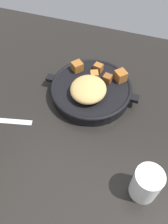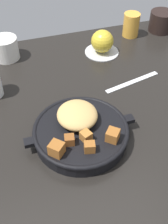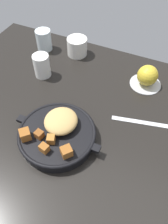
{
  "view_description": "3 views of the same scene",
  "coord_description": "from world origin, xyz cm",
  "px_view_note": "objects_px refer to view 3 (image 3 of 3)",
  "views": [
    {
      "loc": [
        -16.69,
        38.23,
        56.69
      ],
      "look_at": [
        -4.8,
        2.05,
        5.53
      ],
      "focal_mm": 38.47,
      "sensor_mm": 36.0,
      "label": 1
    },
    {
      "loc": [
        -17.43,
        -55.9,
        58.0
      ],
      "look_at": [
        -0.71,
        -2.54,
        3.04
      ],
      "focal_mm": 46.61,
      "sensor_mm": 36.0,
      "label": 2
    },
    {
      "loc": [
        20.61,
        -41.41,
        61.65
      ],
      "look_at": [
        1.09,
        1.37,
        4.64
      ],
      "focal_mm": 36.26,
      "sensor_mm": 36.0,
      "label": 3
    }
  ],
  "objects_px": {
    "white_creamer_pitcher": "(42,66)",
    "water_glass_tall": "(44,40)",
    "cast_iron_skillet": "(57,133)",
    "butter_knife": "(141,122)",
    "ceramic_mug_white": "(77,47)",
    "red_apple": "(148,75)"
  },
  "relations": [
    {
      "from": "red_apple",
      "to": "water_glass_tall",
      "type": "xyz_separation_m",
      "value": [
        -0.48,
        0.04,
        -0.0
      ]
    },
    {
      "from": "white_creamer_pitcher",
      "to": "ceramic_mug_white",
      "type": "xyz_separation_m",
      "value": [
        0.07,
        0.18,
        -0.01
      ]
    },
    {
      "from": "white_creamer_pitcher",
      "to": "water_glass_tall",
      "type": "xyz_separation_m",
      "value": [
        -0.09,
        0.16,
        -0.0
      ]
    },
    {
      "from": "cast_iron_skillet",
      "to": "water_glass_tall",
      "type": "bearing_deg",
      "value": 125.6
    },
    {
      "from": "ceramic_mug_white",
      "to": "white_creamer_pitcher",
      "type": "bearing_deg",
      "value": -109.43
    },
    {
      "from": "butter_knife",
      "to": "white_creamer_pitcher",
      "type": "relative_size",
      "value": 2.12
    },
    {
      "from": "white_creamer_pitcher",
      "to": "water_glass_tall",
      "type": "distance_m",
      "value": 0.18
    },
    {
      "from": "cast_iron_skillet",
      "to": "white_creamer_pitcher",
      "type": "bearing_deg",
      "value": 129.57
    },
    {
      "from": "water_glass_tall",
      "to": "ceramic_mug_white",
      "type": "xyz_separation_m",
      "value": [
        0.15,
        0.03,
        -0.01
      ]
    },
    {
      "from": "white_creamer_pitcher",
      "to": "red_apple",
      "type": "bearing_deg",
      "value": 16.72
    },
    {
      "from": "water_glass_tall",
      "to": "ceramic_mug_white",
      "type": "bearing_deg",
      "value": 9.77
    },
    {
      "from": "cast_iron_skillet",
      "to": "red_apple",
      "type": "bearing_deg",
      "value": 62.36
    },
    {
      "from": "white_creamer_pitcher",
      "to": "water_glass_tall",
      "type": "bearing_deg",
      "value": 118.57
    },
    {
      "from": "butter_knife",
      "to": "ceramic_mug_white",
      "type": "distance_m",
      "value": 0.45
    },
    {
      "from": "white_creamer_pitcher",
      "to": "water_glass_tall",
      "type": "relative_size",
      "value": 1.03
    },
    {
      "from": "butter_knife",
      "to": "white_creamer_pitcher",
      "type": "bearing_deg",
      "value": 157.62
    },
    {
      "from": "cast_iron_skillet",
      "to": "white_creamer_pitcher",
      "type": "xyz_separation_m",
      "value": [
        -0.2,
        0.25,
        0.02
      ]
    },
    {
      "from": "cast_iron_skillet",
      "to": "butter_knife",
      "type": "height_order",
      "value": "cast_iron_skillet"
    },
    {
      "from": "water_glass_tall",
      "to": "ceramic_mug_white",
      "type": "height_order",
      "value": "water_glass_tall"
    },
    {
      "from": "butter_knife",
      "to": "water_glass_tall",
      "type": "relative_size",
      "value": 2.17
    },
    {
      "from": "butter_knife",
      "to": "ceramic_mug_white",
      "type": "xyz_separation_m",
      "value": [
        -0.36,
        0.26,
        0.04
      ]
    },
    {
      "from": "butter_knife",
      "to": "water_glass_tall",
      "type": "distance_m",
      "value": 0.57
    }
  ]
}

